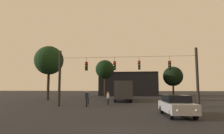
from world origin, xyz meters
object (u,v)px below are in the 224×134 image
pedestrian_crossing_left (87,98)px  tree_behind_building (173,76)px  city_bus (122,89)px  car_near_right (176,105)px  pedestrian_crossing_right (108,97)px  pedestrian_crossing_center (88,97)px  tree_left_silhouette (49,61)px  tree_right_far (105,69)px

pedestrian_crossing_left → tree_behind_building: bearing=63.4°
city_bus → car_near_right: city_bus is taller
pedestrian_crossing_right → pedestrian_crossing_center: bearing=169.6°
pedestrian_crossing_center → tree_left_silhouette: 12.32m
pedestrian_crossing_center → tree_behind_building: bearing=59.9°
tree_behind_building → pedestrian_crossing_left: bearing=-116.6°
city_bus → tree_right_far: 12.02m
pedestrian_crossing_left → tree_behind_building: (14.89, 29.80, 3.91)m
tree_behind_building → city_bus: bearing=-121.8°
car_near_right → tree_left_silhouette: bearing=137.9°
city_bus → car_near_right: (5.09, -16.57, -1.07)m
tree_behind_building → car_near_right: bearing=-100.6°
pedestrian_crossing_center → tree_behind_building: size_ratio=0.22×
car_near_right → tree_right_far: size_ratio=0.55×
tree_right_far → tree_left_silhouette: bearing=-124.6°
city_bus → tree_behind_building: size_ratio=1.51×
tree_right_far → car_near_right: bearing=-70.4°
city_bus → pedestrian_crossing_left: size_ratio=6.38×
pedestrian_crossing_right → tree_right_far: bearing=100.2°
car_near_right → pedestrian_crossing_center: (-8.81, 8.83, 0.12)m
city_bus → tree_left_silhouette: bearing=-175.8°
city_bus → pedestrian_crossing_center: 8.64m
pedestrian_crossing_left → pedestrian_crossing_right: bearing=52.9°
pedestrian_crossing_center → tree_left_silhouette: bearing=141.2°
pedestrian_crossing_right → tree_behind_building: size_ratio=0.21×
pedestrian_crossing_center → tree_right_far: 18.81m
pedestrian_crossing_left → city_bus: bearing=73.8°
pedestrian_crossing_left → pedestrian_crossing_center: size_ratio=1.08×
car_near_right → tree_right_far: 29.04m
city_bus → pedestrian_crossing_left: (-3.14, -10.83, -0.87)m
pedestrian_crossing_right → tree_left_silhouette: size_ratio=0.17×
tree_left_silhouette → tree_right_far: 13.66m
pedestrian_crossing_right → tree_left_silhouette: tree_left_silhouette is taller
pedestrian_crossing_center → pedestrian_crossing_left: bearing=-79.5°
tree_left_silhouette → pedestrian_crossing_right: bearing=-33.4°
car_near_right → tree_behind_building: size_ratio=0.60×
tree_left_silhouette → pedestrian_crossing_left: bearing=-47.5°
car_near_right → tree_right_far: bearing=109.6°
tree_right_far → tree_behind_building: bearing=28.0°
tree_left_silhouette → tree_behind_building: size_ratio=1.22×
pedestrian_crossing_center → tree_left_silhouette: (-8.52, 6.84, 5.69)m
car_near_right → pedestrian_crossing_left: bearing=145.1°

